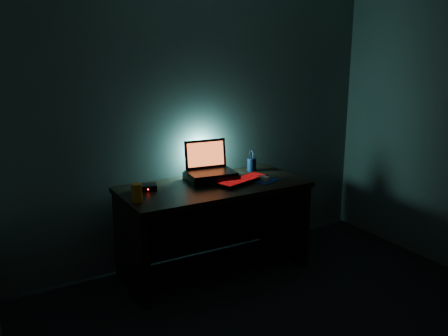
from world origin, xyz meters
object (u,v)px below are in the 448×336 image
mouse (264,178)px  pen_cup (252,164)px  keyboard (243,180)px  juice_glass (137,193)px  laptop (209,165)px  router (148,187)px

mouse → pen_cup: bearing=55.2°
keyboard → juice_glass: juice_glass is taller
laptop → pen_cup: bearing=13.0°
keyboard → laptop: bearing=114.2°
laptop → mouse: bearing=-27.5°
keyboard → pen_cup: bearing=27.7°
mouse → keyboard: bearing=146.9°
pen_cup → laptop: bearing=-173.7°
laptop → pen_cup: laptop is taller
pen_cup → juice_glass: size_ratio=0.85×
keyboard → mouse: mouse is taller
pen_cup → juice_glass: (-1.18, -0.32, 0.01)m
mouse → router: (-0.93, 0.22, 0.00)m
laptop → juice_glass: 0.77m
pen_cup → keyboard: bearing=-134.3°
pen_cup → juice_glass: 1.22m
laptop → keyboard: bearing=-41.1°
laptop → router: laptop is taller
mouse → pen_cup: 0.32m
keyboard → router: size_ratio=3.09×
laptop → keyboard: (0.20, -0.22, -0.11)m
pen_cup → router: 1.02m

